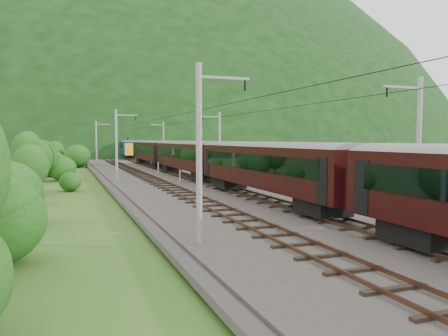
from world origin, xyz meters
name	(u,v)px	position (x,y,z in m)	size (l,w,h in m)	color
ground	(318,239)	(0.00, 0.00, 0.00)	(600.00, 600.00, 0.00)	#2E4B17
railbed	(242,207)	(0.00, 10.00, 0.15)	(14.00, 220.00, 0.30)	#38332D
track_left	(210,206)	(-2.40, 10.00, 0.37)	(2.40, 220.00, 0.27)	brown
track_right	(272,202)	(2.40, 10.00, 0.37)	(2.40, 220.00, 0.27)	brown
catenary_left	(117,143)	(-6.12, 32.00, 4.50)	(2.54, 192.28, 8.00)	gray
catenary_right	(219,143)	(6.12, 32.00, 4.50)	(2.54, 192.28, 8.00)	gray
overhead_wires	(242,109)	(0.00, 10.00, 7.10)	(4.83, 198.00, 0.03)	black
mountain_main	(84,148)	(0.00, 260.00, 0.00)	(504.00, 360.00, 244.00)	black
train	(217,154)	(2.40, 22.25, 3.51)	(2.96, 142.98, 5.14)	black
hazard_post_near	(180,176)	(-0.27, 26.44, 1.03)	(0.16, 0.16, 1.46)	red
hazard_post_far	(158,168)	(-0.02, 38.88, 1.10)	(0.17, 0.17, 1.60)	red
signal	(117,160)	(-3.72, 53.47, 1.66)	(0.26, 0.26, 2.32)	black
vegetation_left	(30,176)	(-14.08, 14.40, 2.39)	(12.40, 146.99, 6.99)	#1F4412
vegetation_right	(395,185)	(12.44, 8.67, 1.41)	(7.29, 104.52, 3.19)	#1F4412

